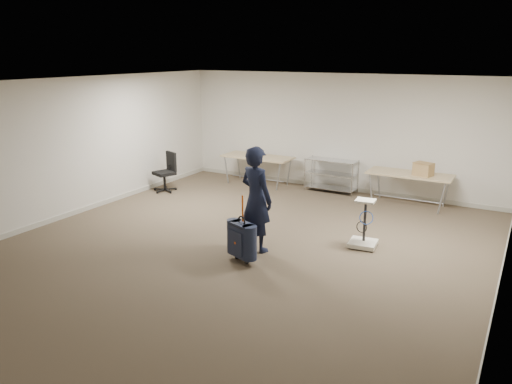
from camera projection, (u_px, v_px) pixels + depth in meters
The scene contains 10 objects.
ground at pixel (242, 248), 8.61m from camera, with size 9.00×9.00×0.00m, color #423628.
room_shell at pixel (278, 223), 9.76m from camera, with size 8.00×9.00×9.00m.
folding_table_left at pixel (258, 158), 12.64m from camera, with size 1.80×0.75×0.73m.
folding_table_right at pixel (410, 176), 10.84m from camera, with size 1.80×0.75×0.73m.
wire_shelf at pixel (331, 174), 12.01m from camera, with size 1.22×0.47×0.80m.
person at pixel (256, 199), 8.33m from camera, with size 0.66×0.43×1.80m, color black.
suitcase at pixel (242, 240), 7.96m from camera, with size 0.46×0.37×1.11m.
office_chair at pixel (166, 179), 12.12m from camera, with size 0.57×0.58×0.95m.
equipment_cart at pixel (363, 234), 8.64m from camera, with size 0.50×0.50×0.85m.
cardboard_box at pixel (423, 169), 10.60m from camera, with size 0.37×0.28×0.28m, color olive.
Camera 1 is at (4.17, -6.87, 3.26)m, focal length 35.00 mm.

